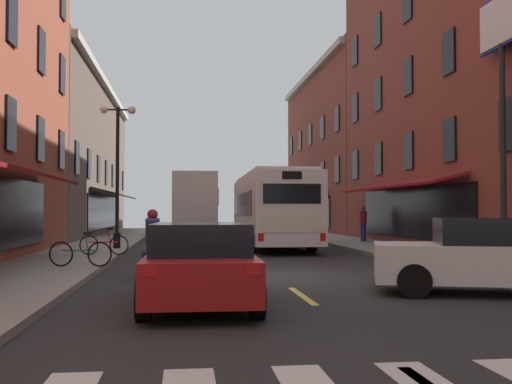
{
  "coord_description": "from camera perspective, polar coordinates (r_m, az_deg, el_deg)",
  "views": [
    {
      "loc": [
        -2.27,
        -14.87,
        1.62
      ],
      "look_at": [
        0.72,
        9.63,
        2.39
      ],
      "focal_mm": 42.48,
      "sensor_mm": 36.0,
      "label": 1
    }
  ],
  "objects": [
    {
      "name": "lane_centre_dashes",
      "position": [
        14.88,
        1.88,
        -8.01
      ],
      "size": [
        0.14,
        73.9,
        0.01
      ],
      "color": "#DBCC4C",
      "rests_on": "ground"
    },
    {
      "name": "sedan_far",
      "position": [
        10.56,
        -5.31,
        -6.7
      ],
      "size": [
        1.96,
        4.54,
        1.41
      ],
      "color": "maroon",
      "rests_on": "ground"
    },
    {
      "name": "sidewalk_right",
      "position": [
        17.04,
        21.91,
        -6.87
      ],
      "size": [
        3.0,
        80.0,
        0.14
      ],
      "primitive_type": "cube",
      "color": "gray",
      "rests_on": "ground"
    },
    {
      "name": "box_truck",
      "position": [
        35.52,
        -5.62,
        -1.23
      ],
      "size": [
        2.75,
        8.08,
        3.72
      ],
      "color": "white",
      "rests_on": "ground"
    },
    {
      "name": "pedestrian_mid",
      "position": [
        30.03,
        10.06,
        -2.89
      ],
      "size": [
        0.36,
        0.36,
        1.72
      ],
      "rotation": [
        0.0,
        0.0,
        2.35
      ],
      "color": "navy",
      "rests_on": "sidewalk_right"
    },
    {
      "name": "transit_bus",
      "position": [
        26.76,
        1.46,
        -1.63
      ],
      "size": [
        2.79,
        11.25,
        3.22
      ],
      "color": "white",
      "rests_on": "ground"
    },
    {
      "name": "sedan_near",
      "position": [
        46.53,
        -5.81,
        -2.84
      ],
      "size": [
        1.96,
        4.43,
        1.5
      ],
      "color": "maroon",
      "rests_on": "ground"
    },
    {
      "name": "motorcycle_rider",
      "position": [
        15.0,
        -9.73,
        -5.23
      ],
      "size": [
        0.62,
        2.07,
        1.66
      ],
      "color": "black",
      "rests_on": "ground"
    },
    {
      "name": "sidewalk_left",
      "position": [
        15.38,
        -20.74,
        -7.44
      ],
      "size": [
        3.0,
        80.0,
        0.14
      ],
      "primitive_type": "cube",
      "color": "gray",
      "rests_on": "ground"
    },
    {
      "name": "bicycle_mid",
      "position": [
        16.76,
        -16.2,
        -5.53
      ],
      "size": [
        1.69,
        0.51,
        0.91
      ],
      "color": "black",
      "rests_on": "sidewalk_left"
    },
    {
      "name": "sedan_mid",
      "position": [
        12.66,
        21.59,
        -5.6
      ],
      "size": [
        4.81,
        3.0,
        1.48
      ],
      "color": "silver",
      "rests_on": "ground"
    },
    {
      "name": "billboard_sign",
      "position": [
        19.59,
        22.13,
        11.36
      ],
      "size": [
        0.4,
        2.42,
        7.89
      ],
      "color": "black",
      "rests_on": "sidewalk_right"
    },
    {
      "name": "ground_plane",
      "position": [
        15.13,
        1.74,
        -8.11
      ],
      "size": [
        34.8,
        80.0,
        0.1
      ],
      "primitive_type": "cube",
      "color": "#28282B"
    },
    {
      "name": "bicycle_near",
      "position": [
        20.99,
        -14.12,
        -4.78
      ],
      "size": [
        1.68,
        0.56,
        0.91
      ],
      "color": "black",
      "rests_on": "sidewalk_left"
    },
    {
      "name": "street_lamp_twin",
      "position": [
        24.66,
        -12.92,
        2.1
      ],
      "size": [
        1.42,
        0.32,
        5.67
      ],
      "color": "black",
      "rests_on": "sidewalk_left"
    }
  ]
}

